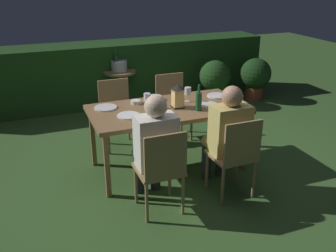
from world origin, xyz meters
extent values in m
plane|color=#385B28|center=(0.00, 0.00, 0.00)|extent=(16.00, 16.00, 0.00)
cube|color=olive|center=(0.00, 0.00, 0.73)|extent=(1.74, 0.87, 0.04)
cube|color=olive|center=(-0.80, -0.37, 0.35)|extent=(0.05, 0.05, 0.71)
cube|color=olive|center=(0.80, -0.37, 0.35)|extent=(0.05, 0.05, 0.71)
cube|color=olive|center=(-0.80, 0.37, 0.35)|extent=(0.05, 0.05, 0.71)
cube|color=olive|center=(0.80, 0.37, 0.35)|extent=(0.05, 0.05, 0.71)
cube|color=#9E7A51|center=(0.39, -0.76, 0.43)|extent=(0.42, 0.40, 0.03)
cube|color=#9E7A51|center=(0.39, -0.94, 0.66)|extent=(0.40, 0.02, 0.42)
cylinder|color=#9E7A51|center=(0.21, -0.59, 0.21)|extent=(0.03, 0.03, 0.42)
cylinder|color=#9E7A51|center=(0.57, -0.59, 0.21)|extent=(0.03, 0.03, 0.42)
cylinder|color=#9E7A51|center=(0.21, -0.93, 0.21)|extent=(0.03, 0.03, 0.42)
cylinder|color=#9E7A51|center=(0.57, -0.93, 0.21)|extent=(0.03, 0.03, 0.42)
cube|color=tan|center=(0.39, -0.70, 0.70)|extent=(0.38, 0.24, 0.50)
sphere|color=tan|center=(0.39, -0.70, 1.04)|extent=(0.21, 0.21, 0.21)
cylinder|color=tan|center=(0.30, -0.56, 0.46)|extent=(0.13, 0.36, 0.13)
cylinder|color=tan|center=(0.48, -0.56, 0.46)|extent=(0.13, 0.36, 0.13)
cylinder|color=#333338|center=(0.30, -0.40, 0.23)|extent=(0.11, 0.11, 0.45)
cylinder|color=#333338|center=(0.48, -0.40, 0.23)|extent=(0.11, 0.11, 0.45)
cube|color=#9E7A51|center=(-0.39, 0.76, 0.43)|extent=(0.42, 0.40, 0.03)
cube|color=#9E7A51|center=(-0.39, 0.94, 0.66)|extent=(0.40, 0.03, 0.42)
cylinder|color=#9E7A51|center=(-0.21, 0.59, 0.21)|extent=(0.03, 0.03, 0.42)
cylinder|color=#9E7A51|center=(-0.57, 0.59, 0.21)|extent=(0.03, 0.03, 0.42)
cylinder|color=#9E7A51|center=(-0.21, 0.93, 0.21)|extent=(0.03, 0.03, 0.42)
cylinder|color=#9E7A51|center=(-0.57, 0.93, 0.21)|extent=(0.03, 0.03, 0.42)
cube|color=#9E7A51|center=(-0.39, -0.76, 0.43)|extent=(0.42, 0.40, 0.03)
cube|color=#9E7A51|center=(-0.39, -0.94, 0.66)|extent=(0.40, 0.02, 0.42)
cylinder|color=#9E7A51|center=(-0.57, -0.59, 0.21)|extent=(0.03, 0.03, 0.42)
cylinder|color=#9E7A51|center=(-0.21, -0.59, 0.21)|extent=(0.03, 0.03, 0.42)
cylinder|color=#9E7A51|center=(-0.57, -0.93, 0.21)|extent=(0.03, 0.03, 0.42)
cylinder|color=#9E7A51|center=(-0.21, -0.93, 0.21)|extent=(0.03, 0.03, 0.42)
cube|color=white|center=(-0.39, -0.70, 0.70)|extent=(0.38, 0.24, 0.50)
sphere|color=beige|center=(-0.39, -0.70, 1.04)|extent=(0.21, 0.21, 0.21)
cylinder|color=white|center=(-0.48, -0.56, 0.46)|extent=(0.13, 0.36, 0.13)
cylinder|color=white|center=(-0.30, -0.56, 0.46)|extent=(0.13, 0.36, 0.13)
cylinder|color=#333338|center=(-0.48, -0.40, 0.23)|extent=(0.11, 0.11, 0.45)
cylinder|color=#333338|center=(-0.30, -0.40, 0.23)|extent=(0.11, 0.11, 0.45)
cube|color=#9E7A51|center=(0.39, 0.76, 0.43)|extent=(0.42, 0.40, 0.03)
cube|color=#9E7A51|center=(0.39, 0.94, 0.66)|extent=(0.40, 0.03, 0.42)
cylinder|color=#9E7A51|center=(0.57, 0.59, 0.21)|extent=(0.03, 0.03, 0.42)
cylinder|color=#9E7A51|center=(0.21, 0.59, 0.21)|extent=(0.03, 0.03, 0.42)
cylinder|color=#9E7A51|center=(0.57, 0.93, 0.21)|extent=(0.03, 0.03, 0.42)
cylinder|color=#9E7A51|center=(0.21, 0.93, 0.21)|extent=(0.03, 0.03, 0.42)
cube|color=black|center=(0.10, -0.04, 0.76)|extent=(0.12, 0.12, 0.01)
cube|color=#F9D17A|center=(0.10, -0.04, 0.87)|extent=(0.11, 0.11, 0.20)
cone|color=black|center=(0.10, -0.04, 0.99)|extent=(0.15, 0.15, 0.05)
cylinder|color=#195128|center=(0.28, -0.21, 0.85)|extent=(0.07, 0.07, 0.20)
cylinder|color=#195128|center=(0.28, -0.21, 1.00)|extent=(0.03, 0.03, 0.09)
cylinder|color=silver|center=(0.69, -0.37, 0.75)|extent=(0.06, 0.06, 0.00)
cylinder|color=silver|center=(0.69, -0.37, 0.80)|extent=(0.01, 0.01, 0.08)
cylinder|color=silver|center=(0.69, -0.37, 0.88)|extent=(0.08, 0.08, 0.08)
cylinder|color=maroon|center=(0.69, -0.37, 0.85)|extent=(0.07, 0.07, 0.03)
cylinder|color=silver|center=(0.29, 0.11, 0.75)|extent=(0.06, 0.06, 0.00)
cylinder|color=silver|center=(0.29, 0.11, 0.80)|extent=(0.01, 0.01, 0.08)
cylinder|color=silver|center=(0.29, 0.11, 0.88)|extent=(0.08, 0.08, 0.08)
cylinder|color=maroon|center=(0.29, 0.11, 0.85)|extent=(0.07, 0.07, 0.03)
cylinder|color=silver|center=(-0.22, 0.07, 0.75)|extent=(0.06, 0.06, 0.00)
cylinder|color=silver|center=(-0.22, 0.07, 0.80)|extent=(0.01, 0.01, 0.08)
cylinder|color=silver|center=(-0.22, 0.07, 0.88)|extent=(0.08, 0.08, 0.08)
cylinder|color=maroon|center=(-0.22, 0.07, 0.85)|extent=(0.07, 0.07, 0.03)
cylinder|color=white|center=(0.70, 0.16, 0.76)|extent=(0.24, 0.24, 0.01)
cylinder|color=white|center=(-0.48, -0.10, 0.76)|extent=(0.24, 0.24, 0.01)
cylinder|color=silver|center=(0.44, -0.09, 0.76)|extent=(0.23, 0.23, 0.01)
cylinder|color=silver|center=(-0.66, 0.23, 0.76)|extent=(0.25, 0.25, 0.01)
cylinder|color=silver|center=(-0.05, 0.30, 0.78)|extent=(0.15, 0.15, 0.05)
cylinder|color=#424C1E|center=(-0.05, 0.30, 0.79)|extent=(0.13, 0.13, 0.02)
cylinder|color=silver|center=(-0.30, 0.26, 0.77)|extent=(0.11, 0.11, 0.04)
cylinder|color=tan|center=(-0.30, 0.26, 0.78)|extent=(0.10, 0.10, 0.01)
cylinder|color=#937047|center=(0.01, 2.20, 0.63)|extent=(0.53, 0.53, 0.03)
cylinder|color=#937047|center=(0.01, 2.20, 0.31)|extent=(0.07, 0.07, 0.61)
cylinder|color=#937047|center=(0.01, 2.20, 0.01)|extent=(0.40, 0.40, 0.02)
cylinder|color=#B2B7BF|center=(0.01, 2.20, 0.73)|extent=(0.26, 0.26, 0.17)
cylinder|color=white|center=(0.01, 2.20, 0.78)|extent=(0.23, 0.23, 0.04)
cylinder|color=#144723|center=(-0.03, 2.20, 0.82)|extent=(0.07, 0.07, 0.16)
cylinder|color=#144723|center=(-0.03, 2.20, 0.95)|extent=(0.03, 0.03, 0.09)
cube|color=#1E4219|center=(0.00, 2.60, 0.52)|extent=(5.45, 0.69, 1.04)
cylinder|color=#9E5133|center=(1.56, 1.79, 0.14)|extent=(0.32, 0.32, 0.29)
sphere|color=#1E4219|center=(1.56, 1.79, 0.51)|extent=(0.53, 0.53, 0.53)
cylinder|color=brown|center=(2.37, 1.79, 0.12)|extent=(0.31, 0.31, 0.24)
sphere|color=#193816|center=(2.37, 1.79, 0.48)|extent=(0.54, 0.54, 0.54)
camera|label=1|loc=(-1.46, -3.71, 2.18)|focal=40.51mm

